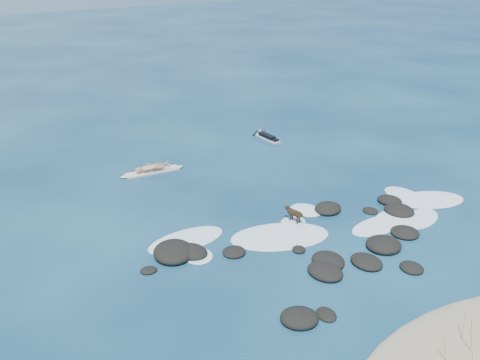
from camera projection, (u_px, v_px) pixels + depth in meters
ground at (307, 232)px, 21.32m from camera, size 160.00×160.00×0.00m
reef_rocks at (345, 244)px, 20.23m from camera, size 14.30×7.69×0.64m
breaking_foam at (336, 222)px, 22.06m from camera, size 14.38×5.24×0.12m
standing_surfer_rig at (151, 159)px, 26.51m from camera, size 3.24×0.76×1.84m
paddling_surfer_rig at (267, 137)px, 31.34m from camera, size 0.98×2.19×0.38m
dog at (294, 213)px, 21.85m from camera, size 0.44×1.05×0.68m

